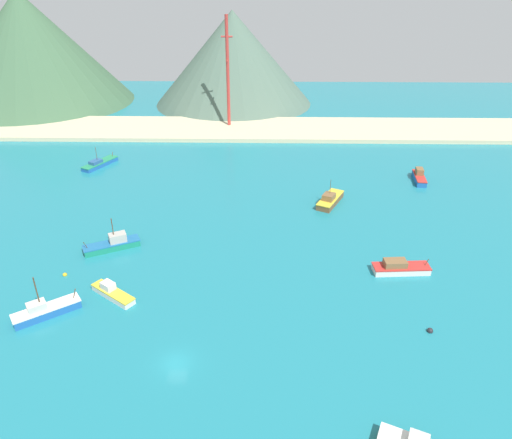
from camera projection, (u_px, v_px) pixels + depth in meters
ground at (202, 247)px, 91.31m from camera, size 260.00×280.00×0.50m
fishing_boat_0 at (400, 268)px, 83.32m from camera, size 9.98×3.62×2.53m
fishing_boat_1 at (45, 310)px, 73.07m from camera, size 9.54×7.88×7.23m
fishing_boat_2 at (419, 177)px, 117.68m from camera, size 3.13×8.42×2.94m
fishing_boat_4 at (99, 163)px, 126.28m from camera, size 7.53×10.79×5.47m
fishing_boat_5 at (330, 200)px, 106.66m from camera, size 7.15×10.04×6.05m
fishing_boat_6 at (112, 293)px, 77.28m from camera, size 8.22×6.85×2.35m
fishing_boat_7 at (113, 244)px, 90.04m from camera, size 10.45×6.97×6.33m
buoy_0 at (430, 331)px, 70.23m from camera, size 0.90×0.90×0.90m
buoy_1 at (65, 275)px, 82.74m from camera, size 0.74×0.74×0.74m
beach_strip at (228, 129)px, 152.37m from camera, size 247.00×22.82×1.20m
hill_west at (28, 49)px, 173.72m from camera, size 70.78×70.78×39.09m
hill_central at (233, 58)px, 174.75m from camera, size 57.97×57.97×32.62m
radio_tower at (228, 73)px, 146.54m from camera, size 3.40×2.72×34.03m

